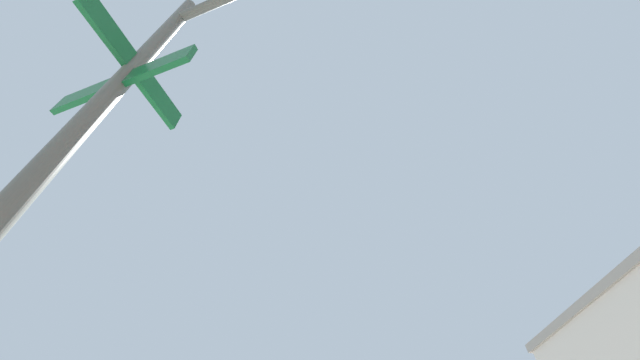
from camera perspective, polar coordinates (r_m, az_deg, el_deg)
name	(u,v)px	position (r m, az deg, el deg)	size (l,w,h in m)	color
traffic_signal_near	(255,28)	(2.41, -10.11, 22.39)	(1.66, 2.63, 5.68)	#474C47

